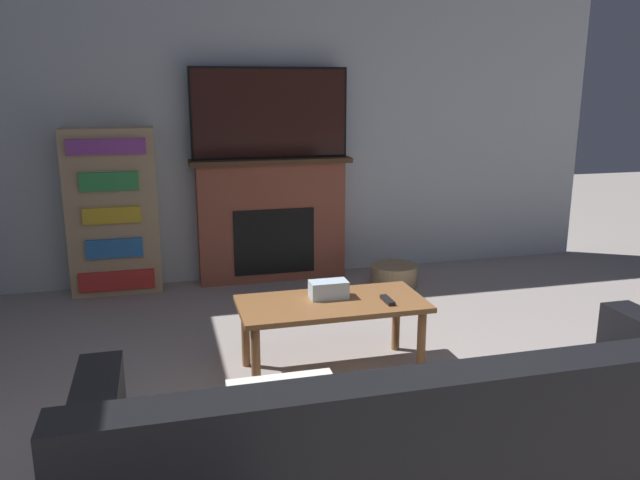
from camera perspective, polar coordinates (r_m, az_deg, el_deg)
The scene contains 9 objects.
wall_back at distance 5.40m, azimuth -3.42°, elevation 10.85°, with size 5.79×0.06×2.70m.
fireplace at distance 5.34m, azimuth -4.44°, elevation 1.91°, with size 1.34×0.28×1.05m.
tv at distance 5.21m, azimuth -4.59°, elevation 11.47°, with size 1.30×0.03×0.74m.
couch at distance 2.51m, azimuth 9.92°, elevation -19.26°, with size 2.52×0.92×0.80m.
coffee_table at distance 3.61m, azimuth 1.10°, elevation -6.48°, with size 1.07×0.51×0.43m.
tissue_box at distance 3.64m, azimuth 0.79°, elevation -4.53°, with size 0.22×0.12×0.10m.
remote_control at distance 3.60m, azimuth 6.19°, elevation -5.49°, with size 0.04×0.15×0.02m.
bookshelf at distance 5.23m, azimuth -18.40°, elevation 2.43°, with size 0.70×0.29×1.32m.
storage_basket at distance 5.27m, azimuth 6.77°, elevation -3.23°, with size 0.39×0.39×0.18m.
Camera 1 is at (-1.05, -1.24, 1.63)m, focal length 35.00 mm.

